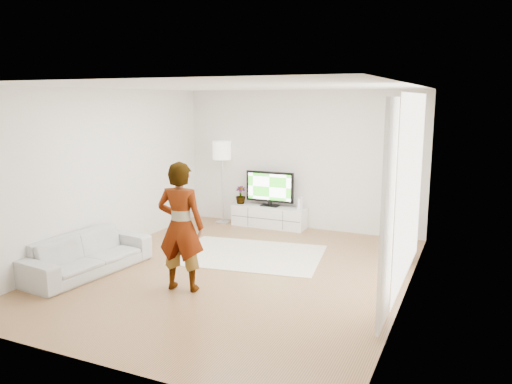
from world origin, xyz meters
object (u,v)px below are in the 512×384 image
at_px(sofa, 87,254).
at_px(floor_lamp, 222,154).
at_px(television, 270,188).
at_px(media_console, 269,217).
at_px(rug, 250,255).
at_px(player, 181,227).

height_order(sofa, floor_lamp, floor_lamp).
xyz_separation_m(television, sofa, (-1.47, -3.73, -0.53)).
height_order(media_console, television, television).
relative_size(television, floor_lamp, 0.59).
height_order(media_console, rug, media_console).
bearing_deg(floor_lamp, player, -70.54).
xyz_separation_m(rug, sofa, (-1.91, -1.81, 0.29)).
distance_m(media_console, television, 0.61).
bearing_deg(media_console, player, -86.40).
bearing_deg(sofa, television, -14.83).
relative_size(television, player, 0.58).
bearing_deg(television, floor_lamp, -174.47).
distance_m(media_console, player, 3.78).
height_order(rug, floor_lamp, floor_lamp).
bearing_deg(floor_lamp, rug, -50.67).
bearing_deg(player, media_console, -96.14).
bearing_deg(sofa, player, -83.54).
xyz_separation_m(player, floor_lamp, (-1.28, 3.64, 0.57)).
height_order(media_console, player, player).
relative_size(player, floor_lamp, 1.02).
height_order(television, player, player).
distance_m(player, floor_lamp, 3.90).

